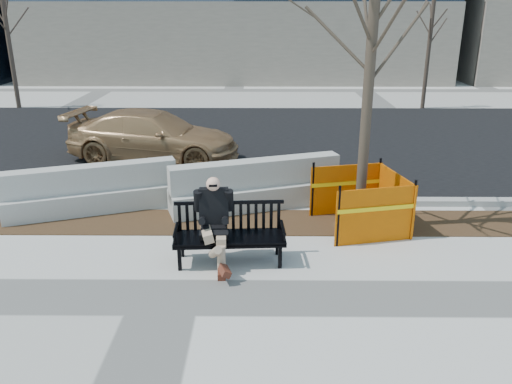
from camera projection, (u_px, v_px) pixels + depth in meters
ground at (166, 297)px, 7.09m from camera, size 120.00×120.00×0.00m
mulch_strip at (190, 222)px, 9.53m from camera, size 40.00×1.20×0.02m
asphalt_street at (217, 140)px, 15.37m from camera, size 60.00×10.40×0.01m
curb at (196, 201)px, 10.41m from camera, size 60.00×0.25×0.12m
bench at (230, 262)px, 8.06m from camera, size 1.78×0.73×0.93m
seated_man at (215, 261)px, 8.10m from camera, size 0.64×1.01×1.37m
tree_fence at (358, 227)px, 9.34m from camera, size 2.56×2.56×5.33m
sedan at (155, 160)px, 13.42m from camera, size 4.64×2.57×1.27m
jersey_barrier_left at (94, 211)px, 10.08m from camera, size 3.27×1.71×0.93m
jersey_barrier_right at (256, 207)px, 10.28m from camera, size 3.45×1.74×0.98m
far_tree_left at (19, 108)px, 20.38m from camera, size 2.05×2.05×5.22m
far_tree_right at (422, 108)px, 20.29m from camera, size 1.75×1.75×4.67m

